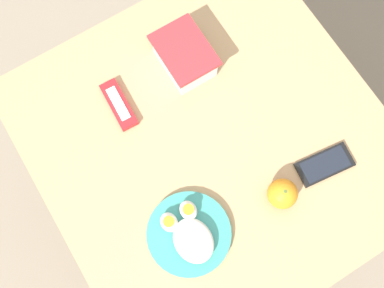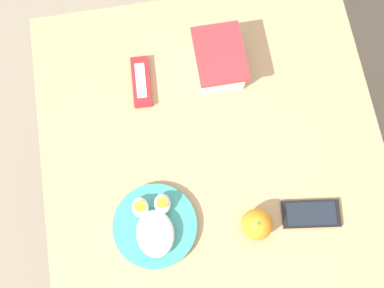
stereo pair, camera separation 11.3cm
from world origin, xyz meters
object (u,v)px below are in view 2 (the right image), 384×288
rice_plate (155,226)px  cell_phone (311,214)px  orange_fruit (257,224)px  food_container (219,61)px  candy_bar (141,82)px

rice_plate → cell_phone: size_ratio=1.38×
orange_fruit → rice_plate: (-0.04, -0.24, -0.02)m
food_container → rice_plate: (0.40, -0.23, -0.02)m
rice_plate → candy_bar: bearing=177.4°
cell_phone → food_container: bearing=-160.0°
rice_plate → candy_bar: rice_plate is taller
rice_plate → cell_phone: 0.39m
food_container → cell_phone: bearing=20.0°
candy_bar → food_container: bearing=93.9°
food_container → candy_bar: food_container is taller
rice_plate → cell_phone: rice_plate is taller
orange_fruit → candy_bar: size_ratio=0.53×
rice_plate → candy_bar: size_ratio=1.45×
food_container → rice_plate: bearing=-30.0°
cell_phone → candy_bar: bearing=-138.4°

